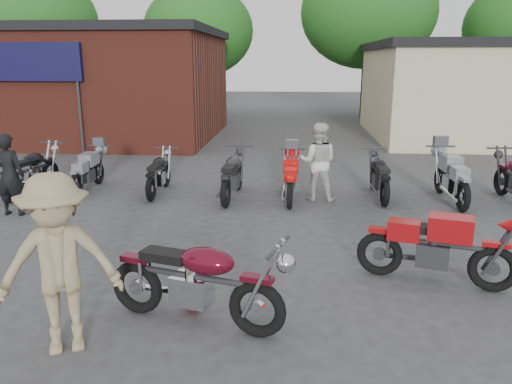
# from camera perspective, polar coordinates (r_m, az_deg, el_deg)

# --- Properties ---
(ground) EXTENTS (90.00, 90.00, 0.00)m
(ground) POSITION_cam_1_polar(r_m,az_deg,el_deg) (6.71, 1.44, -12.25)
(ground) COLOR #37373A
(brick_building) EXTENTS (12.00, 8.00, 4.00)m
(brick_building) POSITION_cam_1_polar(r_m,az_deg,el_deg) (22.05, -20.89, 11.15)
(brick_building) COLOR maroon
(brick_building) RESTS_ON ground
(stucco_building) EXTENTS (10.00, 8.00, 3.50)m
(stucco_building) POSITION_cam_1_polar(r_m,az_deg,el_deg) (22.55, 26.22, 10.03)
(stucco_building) COLOR #BEB687
(stucco_building) RESTS_ON ground
(tree_0) EXTENTS (6.56, 6.56, 8.20)m
(tree_0) POSITION_cam_1_polar(r_m,az_deg,el_deg) (31.43, -23.50, 15.57)
(tree_0) COLOR #155215
(tree_0) RESTS_ON ground
(tree_1) EXTENTS (5.92, 5.92, 7.40)m
(tree_1) POSITION_cam_1_polar(r_m,az_deg,el_deg) (28.47, -6.51, 16.05)
(tree_1) COLOR #155215
(tree_1) RESTS_ON ground
(tree_2) EXTENTS (7.04, 7.04, 8.80)m
(tree_2) POSITION_cam_1_polar(r_m,az_deg,el_deg) (28.24, 12.57, 17.23)
(tree_2) COLOR #155215
(tree_2) RESTS_ON ground
(vintage_motorcycle) EXTENTS (2.29, 1.30, 1.26)m
(vintage_motorcycle) POSITION_cam_1_polar(r_m,az_deg,el_deg) (5.91, -6.73, -9.48)
(vintage_motorcycle) COLOR #4E0918
(vintage_motorcycle) RESTS_ON ground
(sportbike) EXTENTS (2.19, 1.26, 1.21)m
(sportbike) POSITION_cam_1_polar(r_m,az_deg,el_deg) (7.38, 20.21, -5.51)
(sportbike) COLOR #AC0E12
(sportbike) RESTS_ON ground
(helmet) EXTENTS (0.30, 0.30, 0.25)m
(helmet) POSITION_cam_1_polar(r_m,az_deg,el_deg) (6.46, -7.11, -12.29)
(helmet) COLOR #AF1812
(helmet) RESTS_ON ground
(person_dark) EXTENTS (0.61, 0.40, 1.67)m
(person_dark) POSITION_cam_1_polar(r_m,az_deg,el_deg) (11.13, -26.36, 1.78)
(person_dark) COLOR black
(person_dark) RESTS_ON ground
(person_light) EXTENTS (0.91, 0.75, 1.74)m
(person_light) POSITION_cam_1_polar(r_m,az_deg,el_deg) (11.15, 7.09, 3.44)
(person_light) COLOR silver
(person_light) RESTS_ON ground
(person_tan) EXTENTS (1.45, 1.16, 1.97)m
(person_tan) POSITION_cam_1_polar(r_m,az_deg,el_deg) (5.65, -21.63, -7.75)
(person_tan) COLOR #97845D
(person_tan) RESTS_ON ground
(row_bike_0) EXTENTS (0.92, 2.13, 1.20)m
(row_bike_0) POSITION_cam_1_polar(r_m,az_deg,el_deg) (12.78, -24.29, 2.44)
(row_bike_0) COLOR black
(row_bike_0) RESTS_ON ground
(row_bike_1) EXTENTS (0.64, 1.86, 1.07)m
(row_bike_1) POSITION_cam_1_polar(r_m,az_deg,el_deg) (12.63, -18.67, 2.55)
(row_bike_1) COLOR gray
(row_bike_1) RESTS_ON ground
(row_bike_2) EXTENTS (0.61, 1.84, 1.07)m
(row_bike_2) POSITION_cam_1_polar(r_m,az_deg,el_deg) (11.92, -11.07, 2.35)
(row_bike_2) COLOR black
(row_bike_2) RESTS_ON ground
(row_bike_3) EXTENTS (0.81, 2.10, 1.19)m
(row_bike_3) POSITION_cam_1_polar(r_m,az_deg,el_deg) (11.28, -2.70, 2.24)
(row_bike_3) COLOR #232325
(row_bike_3) RESTS_ON ground
(row_bike_4) EXTENTS (0.67, 1.96, 1.13)m
(row_bike_4) POSITION_cam_1_polar(r_m,az_deg,el_deg) (11.19, 4.01, 1.94)
(row_bike_4) COLOR red
(row_bike_4) RESTS_ON ground
(row_bike_5) EXTENTS (0.68, 1.97, 1.14)m
(row_bike_5) POSITION_cam_1_polar(r_m,az_deg,el_deg) (11.66, 13.93, 2.08)
(row_bike_5) COLOR black
(row_bike_5) RESTS_ON ground
(row_bike_6) EXTENTS (0.75, 2.13, 1.23)m
(row_bike_6) POSITION_cam_1_polar(r_m,az_deg,el_deg) (11.80, 21.45, 1.86)
(row_bike_6) COLOR gray
(row_bike_6) RESTS_ON ground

